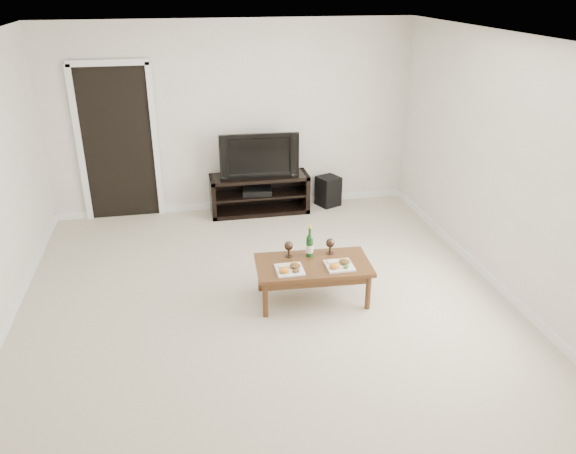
{
  "coord_description": "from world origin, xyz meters",
  "views": [
    {
      "loc": [
        -0.74,
        -4.85,
        3.09
      ],
      "look_at": [
        0.3,
        0.37,
        0.7
      ],
      "focal_mm": 35.0,
      "sensor_mm": 36.0,
      "label": 1
    }
  ],
  "objects_px": {
    "media_console": "(259,194)",
    "subwoofer": "(328,191)",
    "television": "(259,154)",
    "coffee_table": "(313,281)"
  },
  "relations": [
    {
      "from": "television",
      "to": "subwoofer",
      "type": "xyz_separation_m",
      "value": [
        1.03,
        0.08,
        -0.65
      ]
    },
    {
      "from": "television",
      "to": "subwoofer",
      "type": "height_order",
      "value": "television"
    },
    {
      "from": "television",
      "to": "coffee_table",
      "type": "bearing_deg",
      "value": -83.14
    },
    {
      "from": "media_console",
      "to": "television",
      "type": "xyz_separation_m",
      "value": [
        0.0,
        0.0,
        0.59
      ]
    },
    {
      "from": "subwoofer",
      "to": "television",
      "type": "bearing_deg",
      "value": 161.24
    },
    {
      "from": "television",
      "to": "subwoofer",
      "type": "distance_m",
      "value": 1.21
    },
    {
      "from": "coffee_table",
      "to": "television",
      "type": "bearing_deg",
      "value": 94.32
    },
    {
      "from": "media_console",
      "to": "subwoofer",
      "type": "bearing_deg",
      "value": 4.4
    },
    {
      "from": "television",
      "to": "media_console",
      "type": "bearing_deg",
      "value": 0.0
    },
    {
      "from": "television",
      "to": "subwoofer",
      "type": "relative_size",
      "value": 2.5
    }
  ]
}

